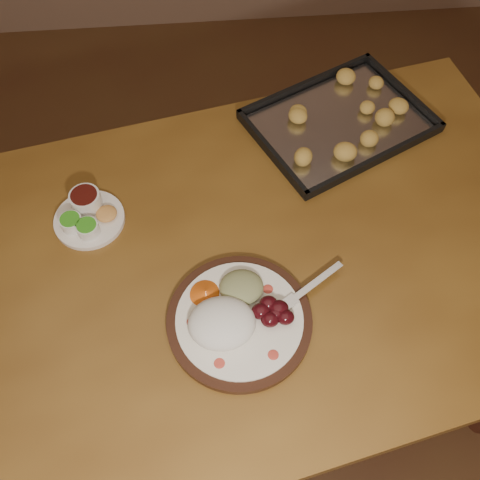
{
  "coord_description": "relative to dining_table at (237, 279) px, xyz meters",
  "views": [
    {
      "loc": [
        0.18,
        -0.42,
        1.74
      ],
      "look_at": [
        0.23,
        0.18,
        0.77
      ],
      "focal_mm": 40.0,
      "sensor_mm": 36.0,
      "label": 1
    }
  ],
  "objects": [
    {
      "name": "ground",
      "position": [
        -0.22,
        -0.15,
        -0.65
      ],
      "size": [
        4.0,
        4.0,
        0.0
      ],
      "primitive_type": "plane",
      "color": "brown",
      "rests_on": "ground"
    },
    {
      "name": "baking_tray",
      "position": [
        0.29,
        0.37,
        0.11
      ],
      "size": [
        0.51,
        0.46,
        0.04
      ],
      "rotation": [
        0.0,
        0.0,
        0.46
      ],
      "color": "black",
      "rests_on": "dining_table"
    },
    {
      "name": "dinner_plate",
      "position": [
        -0.01,
        -0.15,
        0.12
      ],
      "size": [
        0.37,
        0.29,
        0.07
      ],
      "rotation": [
        0.0,
        0.0,
        0.23
      ],
      "color": "black",
      "rests_on": "dining_table"
    },
    {
      "name": "dining_table",
      "position": [
        0.0,
        0.0,
        0.0
      ],
      "size": [
        1.65,
        1.19,
        0.75
      ],
      "rotation": [
        0.0,
        0.0,
        0.21
      ],
      "color": "brown",
      "rests_on": "ground"
    },
    {
      "name": "condiment_saucer",
      "position": [
        -0.32,
        0.13,
        0.12
      ],
      "size": [
        0.16,
        0.16,
        0.05
      ],
      "rotation": [
        0.0,
        0.0,
        -0.16
      ],
      "color": "white",
      "rests_on": "dining_table"
    }
  ]
}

